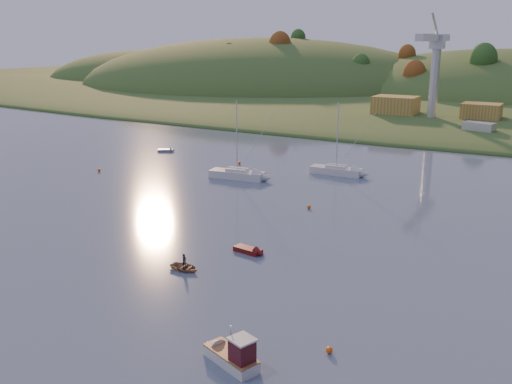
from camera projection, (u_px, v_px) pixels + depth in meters
The scene contains 23 objects.
ground at pixel (28, 343), 42.21m from camera, with size 500.00×500.00×0.00m, color #3E5066.
far_shore at pixel (487, 92), 235.74m from camera, with size 620.00×220.00×1.50m, color #2A431B.
shore_slope at pixel (457, 109), 181.05m from camera, with size 640.00×150.00×7.00m, color #2A431B.
hill_left_far at pixel (159, 81), 298.74m from camera, with size 120.00×100.00×32.00m, color #2A431B.
hill_left at pixel (262, 89), 253.03m from camera, with size 170.00×140.00×44.00m, color #2A431B.
hill_center at pixel (507, 98), 214.18m from camera, with size 140.00×120.00×36.00m, color #2A431B.
hillside_trees at pixel (468, 103), 197.87m from camera, with size 280.00×50.00×32.00m, color #204D1B, non-canonical shape.
wharf at pixel (445, 123), 142.19m from camera, with size 42.00×16.00×2.40m, color slate.
shed_west at pixel (396, 106), 148.23m from camera, with size 11.00×8.00×4.80m, color olive.
shed_east at pixel (481, 112), 139.25m from camera, with size 9.00×7.00×4.00m, color olive.
dock_crane at pixel (435, 58), 136.38m from camera, with size 3.20×28.00×20.30m.
fishing_boat at pixel (228, 352), 39.58m from camera, with size 5.48×3.40×3.35m.
sailboat_near at pixel (237, 174), 91.33m from camera, with size 9.23×3.80×12.43m.
sailboat_far at pixel (336, 170), 94.11m from camera, with size 8.60×2.90×11.79m.
canoe at pixel (185, 267), 55.35m from camera, with size 2.20×3.08×0.64m, color #8F6C4F.
paddler at pixel (184, 263), 55.24m from camera, with size 0.53×0.35×1.45m, color black.
red_tender at pixel (253, 252), 59.56m from camera, with size 3.81×1.79×1.25m.
grey_dinghy at pixel (169, 150), 113.07m from camera, with size 3.55×2.81×1.26m.
work_vessel at pixel (478, 134), 125.63m from camera, with size 15.98×8.62×3.90m.
buoy_0 at pixel (329, 350), 40.81m from camera, with size 0.50×0.50×0.50m, color #DE540B.
buoy_1 at pixel (309, 207), 75.30m from camera, with size 0.50×0.50×0.50m, color #DE540B.
buoy_2 at pixel (99, 170), 96.22m from camera, with size 0.50×0.50×0.50m, color #DE540B.
buoy_3 at pixel (239, 163), 101.91m from camera, with size 0.50×0.50×0.50m, color #DE540B.
Camera 1 is at (33.24, -24.68, 21.88)m, focal length 40.00 mm.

